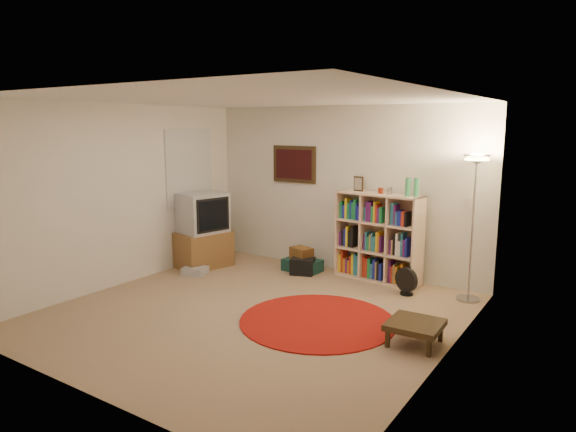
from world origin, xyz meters
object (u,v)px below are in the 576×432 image
at_px(suitcase, 302,265).
at_px(side_table, 415,326).
at_px(bookshelf, 377,238).
at_px(floor_fan, 406,281).
at_px(tv_stand, 203,232).
at_px(floor_lamp, 476,180).

distance_m(suitcase, side_table, 2.89).
relative_size(bookshelf, side_table, 2.80).
xyz_separation_m(floor_fan, suitcase, (-1.74, 0.21, -0.10)).
distance_m(floor_fan, tv_stand, 3.22).
distance_m(bookshelf, suitcase, 1.26).
relative_size(bookshelf, tv_stand, 1.29).
xyz_separation_m(floor_lamp, suitcase, (-2.48, -0.03, -1.46)).
distance_m(bookshelf, tv_stand, 2.70).
distance_m(floor_lamp, floor_fan, 1.57).
xyz_separation_m(suitcase, side_table, (2.37, -1.65, 0.11)).
relative_size(floor_fan, side_table, 0.69).
xyz_separation_m(bookshelf, tv_stand, (-2.56, -0.85, -0.05)).
height_order(bookshelf, floor_fan, bookshelf).
distance_m(bookshelf, side_table, 2.27).
distance_m(tv_stand, side_table, 3.95).
height_order(floor_lamp, side_table, floor_lamp).
bearing_deg(suitcase, side_table, -31.70).
bearing_deg(floor_lamp, suitcase, -179.28).
height_order(floor_fan, tv_stand, tv_stand).
xyz_separation_m(bookshelf, floor_fan, (0.61, -0.42, -0.42)).
relative_size(floor_lamp, tv_stand, 1.59).
height_order(bookshelf, tv_stand, bookshelf).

